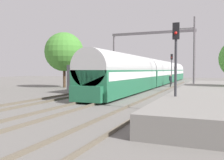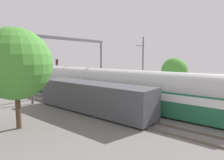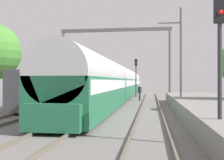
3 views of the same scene
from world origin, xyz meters
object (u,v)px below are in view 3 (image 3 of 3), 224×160
Objects in this scene: railway_signal_far at (136,73)px; catenary_gantry at (115,49)px; passenger_train at (120,82)px; railway_signal_near at (220,50)px; freight_car at (59,89)px; person_crossing at (140,91)px.

catenary_gantry reaches higher than railway_signal_far.
railway_signal_near is (6.09, -25.48, 1.20)m from passenger_train.
catenary_gantry is (3.83, 7.57, 4.12)m from freight_car.
freight_car is 2.63× the size of railway_signal_near.
freight_car is at bearing 104.75° from person_crossing.
railway_signal_near is at bearing -81.18° from railway_signal_far.
freight_car is (-3.83, -12.29, -0.50)m from passenger_train.
freight_car is at bearing 126.95° from railway_signal_near.
railway_signal_near reaches higher than person_crossing.
freight_car is 9.43m from catenary_gantry.
railway_signal_near is 0.41× the size of catenary_gantry.
passenger_train is at bearing 90.00° from catenary_gantry.
railway_signal_near is 27.22m from railway_signal_far.
railway_signal_far is 6.87m from catenary_gantry.
railway_signal_far is (5.74, 13.71, 1.72)m from freight_car.
catenary_gantry reaches higher than railway_signal_near.
railway_signal_far is 0.41× the size of catenary_gantry.
freight_car is 2.61× the size of railway_signal_far.
railway_signal_far is (-4.18, 26.90, 0.02)m from railway_signal_near.
freight_car reaches higher than person_crossing.
person_crossing is 0.35× the size of railway_signal_far.
railway_signal_far is (-0.70, 5.69, 2.16)m from person_crossing.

